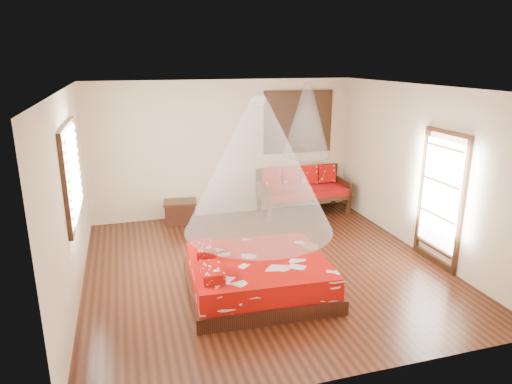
{
  "coord_description": "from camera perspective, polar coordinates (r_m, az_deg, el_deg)",
  "views": [
    {
      "loc": [
        -2.0,
        -6.34,
        3.22
      ],
      "look_at": [
        -0.03,
        0.36,
        1.15
      ],
      "focal_mm": 32.0,
      "sensor_mm": 36.0,
      "label": 1
    }
  ],
  "objects": [
    {
      "name": "shutter_panel",
      "position": [
        9.84,
        5.29,
        8.72
      ],
      "size": [
        1.52,
        0.06,
        1.32
      ],
      "color": "black",
      "rests_on": "wall_back"
    },
    {
      "name": "mosquito_net_main",
      "position": [
        6.02,
        0.35,
        3.34
      ],
      "size": [
        2.02,
        2.02,
        1.8
      ],
      "primitive_type": "cone",
      "color": "white",
      "rests_on": "ceiling"
    },
    {
      "name": "glazed_door",
      "position": [
        7.73,
        22.05,
        -0.88
      ],
      "size": [
        0.08,
        1.02,
        2.16
      ],
      "color": "black",
      "rests_on": "floor"
    },
    {
      "name": "storage_chest",
      "position": [
        9.34,
        -9.44,
        -2.42
      ],
      "size": [
        0.7,
        0.55,
        0.45
      ],
      "rotation": [
        0.0,
        0.0,
        -0.12
      ],
      "color": "black",
      "rests_on": "floor"
    },
    {
      "name": "room",
      "position": [
        6.89,
        1.07,
        1.19
      ],
      "size": [
        5.54,
        5.54,
        2.84
      ],
      "color": "black",
      "rests_on": "ground"
    },
    {
      "name": "mosquito_net_daybed",
      "position": [
        9.4,
        6.36,
        8.94
      ],
      "size": [
        0.97,
        0.97,
        1.5
      ],
      "primitive_type": "cone",
      "color": "white",
      "rests_on": "ceiling"
    },
    {
      "name": "bed",
      "position": [
        6.56,
        0.19,
        -10.39
      ],
      "size": [
        2.06,
        1.88,
        0.63
      ],
      "rotation": [
        0.0,
        0.0,
        -0.05
      ],
      "color": "black",
      "rests_on": "floor"
    },
    {
      "name": "wine_tray",
      "position": [
        6.84,
        6.82,
        -6.53
      ],
      "size": [
        0.26,
        0.26,
        0.21
      ],
      "rotation": [
        0.0,
        0.0,
        0.16
      ],
      "color": "brown",
      "rests_on": "bed"
    },
    {
      "name": "window_left",
      "position": [
        6.75,
        -21.99,
        2.28
      ],
      "size": [
        0.1,
        1.74,
        1.34
      ],
      "color": "black",
      "rests_on": "wall_left"
    },
    {
      "name": "daybed",
      "position": [
        9.82,
        5.79,
        0.46
      ],
      "size": [
        1.89,
        0.84,
        0.97
      ],
      "color": "black",
      "rests_on": "floor"
    }
  ]
}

